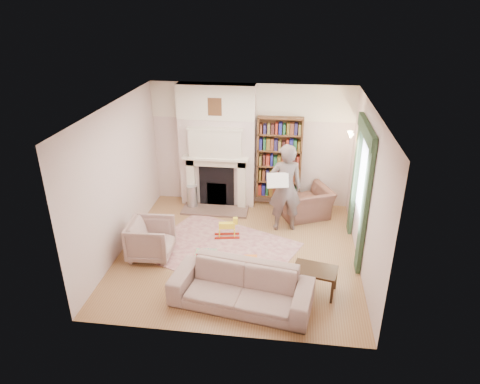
# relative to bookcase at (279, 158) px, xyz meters

# --- Properties ---
(floor) EXTENTS (4.50, 4.50, 0.00)m
(floor) POSITION_rel_bookcase_xyz_m (-0.65, -2.12, -1.18)
(floor) COLOR brown
(floor) RESTS_ON ground
(ceiling) EXTENTS (4.50, 4.50, 0.00)m
(ceiling) POSITION_rel_bookcase_xyz_m (-0.65, -2.12, 1.62)
(ceiling) COLOR white
(ceiling) RESTS_ON wall_back
(wall_back) EXTENTS (4.50, 0.00, 4.50)m
(wall_back) POSITION_rel_bookcase_xyz_m (-0.65, 0.13, 0.22)
(wall_back) COLOR silver
(wall_back) RESTS_ON floor
(wall_front) EXTENTS (4.50, 0.00, 4.50)m
(wall_front) POSITION_rel_bookcase_xyz_m (-0.65, -4.37, 0.22)
(wall_front) COLOR silver
(wall_front) RESTS_ON floor
(wall_left) EXTENTS (0.00, 4.50, 4.50)m
(wall_left) POSITION_rel_bookcase_xyz_m (-2.90, -2.12, 0.22)
(wall_left) COLOR silver
(wall_left) RESTS_ON floor
(wall_right) EXTENTS (0.00, 4.50, 4.50)m
(wall_right) POSITION_rel_bookcase_xyz_m (1.60, -2.12, 0.22)
(wall_right) COLOR silver
(wall_right) RESTS_ON floor
(fireplace) EXTENTS (1.70, 0.58, 2.80)m
(fireplace) POSITION_rel_bookcase_xyz_m (-1.40, -0.07, 0.21)
(fireplace) COLOR silver
(fireplace) RESTS_ON floor
(bookcase) EXTENTS (1.00, 0.24, 1.85)m
(bookcase) POSITION_rel_bookcase_xyz_m (0.00, 0.00, 0.00)
(bookcase) COLOR brown
(bookcase) RESTS_ON floor
(window) EXTENTS (0.02, 0.90, 1.30)m
(window) POSITION_rel_bookcase_xyz_m (1.58, -1.72, 0.27)
(window) COLOR silver
(window) RESTS_ON wall_right
(curtain_left) EXTENTS (0.07, 0.32, 2.40)m
(curtain_left) POSITION_rel_bookcase_xyz_m (1.55, -2.42, 0.02)
(curtain_left) COLOR #2A412B
(curtain_left) RESTS_ON floor
(curtain_right) EXTENTS (0.07, 0.32, 2.40)m
(curtain_right) POSITION_rel_bookcase_xyz_m (1.55, -1.02, 0.02)
(curtain_right) COLOR #2A412B
(curtain_right) RESTS_ON floor
(pelmet) EXTENTS (0.09, 1.70, 0.24)m
(pelmet) POSITION_rel_bookcase_xyz_m (1.54, -1.72, 1.20)
(pelmet) COLOR #2A412B
(pelmet) RESTS_ON wall_right
(wall_sconce) EXTENTS (0.20, 0.24, 0.24)m
(wall_sconce) POSITION_rel_bookcase_xyz_m (1.38, -0.62, 0.72)
(wall_sconce) COLOR gold
(wall_sconce) RESTS_ON wall_right
(rug) EXTENTS (3.24, 2.91, 0.01)m
(rug) POSITION_rel_bookcase_xyz_m (-1.01, -2.10, -1.17)
(rug) COLOR beige
(rug) RESTS_ON floor
(armchair_reading) EXTENTS (1.32, 1.25, 0.67)m
(armchair_reading) POSITION_rel_bookcase_xyz_m (0.63, -0.50, -0.84)
(armchair_reading) COLOR #4F2A2B
(armchair_reading) RESTS_ON floor
(armchair_left) EXTENTS (0.83, 0.81, 0.73)m
(armchair_left) POSITION_rel_bookcase_xyz_m (-2.25, -2.48, -0.81)
(armchair_left) COLOR #B9AC99
(armchair_left) RESTS_ON floor
(sofa) EXTENTS (2.33, 1.22, 0.65)m
(sofa) POSITION_rel_bookcase_xyz_m (-0.40, -3.64, -0.85)
(sofa) COLOR #ACA08E
(sofa) RESTS_ON floor
(man_reading) EXTENTS (0.76, 0.58, 1.87)m
(man_reading) POSITION_rel_bookcase_xyz_m (0.18, -1.10, -0.24)
(man_reading) COLOR #5B4D49
(man_reading) RESTS_ON floor
(newspaper) EXTENTS (0.45, 0.21, 0.29)m
(newspaper) POSITION_rel_bookcase_xyz_m (0.03, -1.30, 0.01)
(newspaper) COLOR white
(newspaper) RESTS_ON man_reading
(coffee_table) EXTENTS (0.78, 0.59, 0.45)m
(coffee_table) POSITION_rel_bookcase_xyz_m (0.76, -3.18, -0.95)
(coffee_table) COLOR #332412
(coffee_table) RESTS_ON floor
(paraffin_heater) EXTENTS (0.26, 0.26, 0.55)m
(paraffin_heater) POSITION_rel_bookcase_xyz_m (-1.95, -0.39, -0.90)
(paraffin_heater) COLOR #B2B4BB
(paraffin_heater) RESTS_ON floor
(rocking_horse) EXTENTS (0.53, 0.28, 0.45)m
(rocking_horse) POSITION_rel_bookcase_xyz_m (-0.95, -1.62, -0.95)
(rocking_horse) COLOR yellow
(rocking_horse) RESTS_ON rug
(board_game) EXTENTS (0.43, 0.43, 0.03)m
(board_game) POSITION_rel_bookcase_xyz_m (-1.25, -2.36, -1.15)
(board_game) COLOR #D9E04F
(board_game) RESTS_ON rug
(game_box_lid) EXTENTS (0.36, 0.30, 0.05)m
(game_box_lid) POSITION_rel_bookcase_xyz_m (-1.24, -2.43, -1.14)
(game_box_lid) COLOR maroon
(game_box_lid) RESTS_ON rug
(comic_annuals) EXTENTS (0.82, 0.53, 0.02)m
(comic_annuals) POSITION_rel_bookcase_xyz_m (-0.44, -2.46, -1.16)
(comic_annuals) COLOR red
(comic_annuals) RESTS_ON rug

